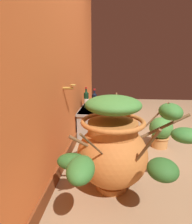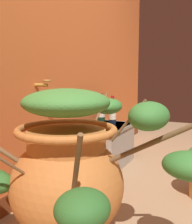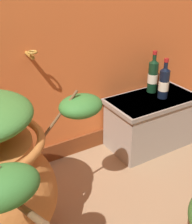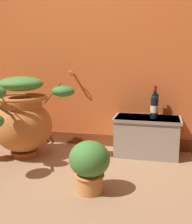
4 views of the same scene
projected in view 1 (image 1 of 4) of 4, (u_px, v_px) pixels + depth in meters
The scene contains 7 objects.
ground_plane at pixel (166, 156), 2.09m from camera, with size 7.00×7.00×0.00m, color #9E7A56.
back_wall at pixel (57, 36), 1.87m from camera, with size 4.40×0.33×2.60m.
terracotta_urn at pixel (115, 146), 1.46m from camera, with size 1.19×1.08×0.79m.
stone_ledge at pixel (92, 121), 2.70m from camera, with size 0.65×0.36×0.39m.
wine_bottle_left at pixel (86, 99), 2.69m from camera, with size 0.07×0.07×0.31m.
wine_bottle_middle at pixel (94, 100), 2.68m from camera, with size 0.07×0.07×0.29m.
potted_shrub at pixel (161, 131), 2.28m from camera, with size 0.30×0.28×0.38m.
Camera 1 is at (-1.96, 0.62, 1.02)m, focal length 29.46 mm.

